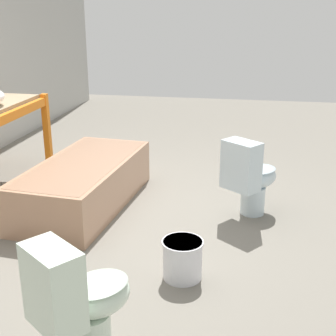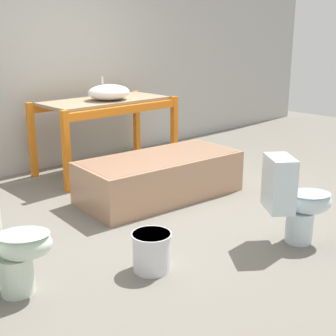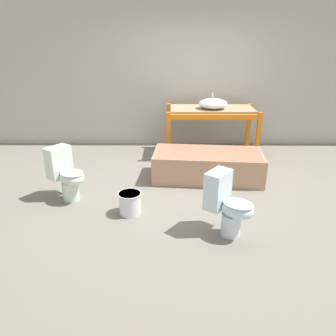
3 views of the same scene
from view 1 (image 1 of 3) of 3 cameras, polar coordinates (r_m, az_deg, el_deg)
ground_plane at (r=4.33m, az=-8.81°, el=-6.02°), size 12.00×12.00×0.00m
bathtub_main at (r=4.53m, az=-10.17°, el=-1.51°), size 1.74×0.91×0.44m
toilet_near at (r=4.26m, az=10.00°, el=-1.03°), size 0.61×0.57×0.73m
toilet_far at (r=2.57m, az=-10.77°, el=-15.52°), size 0.62×0.57×0.73m
bucket_white at (r=3.34m, az=1.78°, el=-10.96°), size 0.29×0.29×0.29m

